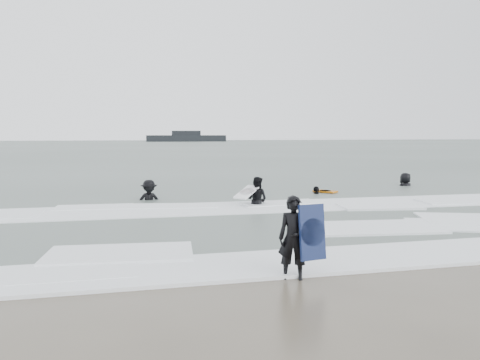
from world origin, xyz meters
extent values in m
plane|color=brown|center=(0.00, 0.00, 0.00)|extent=(320.00, 320.00, 0.00)
plane|color=#47544C|center=(0.00, 80.00, 0.06)|extent=(320.00, 320.00, 0.00)
imported|color=black|center=(-0.45, -1.50, 0.00)|extent=(0.63, 0.52, 1.49)
imported|color=black|center=(0.92, 6.46, 0.00)|extent=(0.98, 0.98, 1.60)
imported|color=black|center=(-2.71, 8.54, 0.00)|extent=(1.12, 0.70, 1.67)
imported|color=black|center=(4.10, 8.94, 0.00)|extent=(0.95, 0.78, 1.52)
imported|color=black|center=(9.36, 10.87, 0.00)|extent=(1.01, 0.78, 1.82)
cube|color=white|center=(0.00, -0.60, 0.03)|extent=(30.03, 2.32, 0.07)
cube|color=white|center=(0.00, 6.00, 0.04)|extent=(30.00, 2.60, 0.09)
cube|color=black|center=(11.36, 134.84, 1.01)|extent=(24.09, 4.30, 1.89)
cube|color=black|center=(11.36, 134.84, 2.64)|extent=(8.60, 2.58, 1.38)
camera|label=1|loc=(-3.07, -9.11, 2.55)|focal=35.00mm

